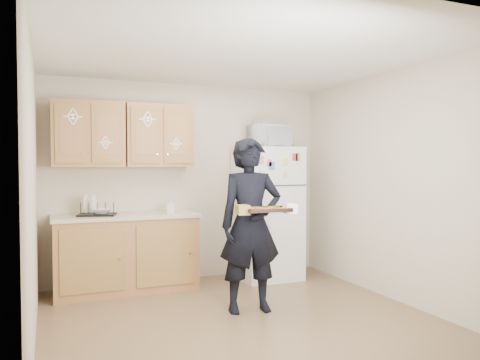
% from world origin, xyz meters
% --- Properties ---
extents(floor, '(3.60, 3.60, 0.00)m').
position_xyz_m(floor, '(0.00, 0.00, 0.00)').
color(floor, brown).
rests_on(floor, ground).
extents(ceiling, '(3.60, 3.60, 0.00)m').
position_xyz_m(ceiling, '(0.00, 0.00, 2.50)').
color(ceiling, silver).
rests_on(ceiling, wall_back).
extents(wall_back, '(3.60, 0.04, 2.50)m').
position_xyz_m(wall_back, '(0.00, 1.80, 1.25)').
color(wall_back, beige).
rests_on(wall_back, floor).
extents(wall_front, '(3.60, 0.04, 2.50)m').
position_xyz_m(wall_front, '(0.00, -1.80, 1.25)').
color(wall_front, beige).
rests_on(wall_front, floor).
extents(wall_left, '(0.04, 3.60, 2.50)m').
position_xyz_m(wall_left, '(-1.80, 0.00, 1.25)').
color(wall_left, beige).
rests_on(wall_left, floor).
extents(wall_right, '(0.04, 3.60, 2.50)m').
position_xyz_m(wall_right, '(1.80, 0.00, 1.25)').
color(wall_right, beige).
rests_on(wall_right, floor).
extents(refrigerator, '(0.75, 0.70, 1.70)m').
position_xyz_m(refrigerator, '(0.95, 1.43, 0.85)').
color(refrigerator, white).
rests_on(refrigerator, floor).
extents(base_cabinet, '(1.60, 0.60, 0.86)m').
position_xyz_m(base_cabinet, '(-0.85, 1.48, 0.43)').
color(base_cabinet, olive).
rests_on(base_cabinet, floor).
extents(countertop, '(1.64, 0.64, 0.04)m').
position_xyz_m(countertop, '(-0.85, 1.48, 0.88)').
color(countertop, beige).
rests_on(countertop, base_cabinet).
extents(upper_cab_left, '(0.80, 0.33, 0.75)m').
position_xyz_m(upper_cab_left, '(-1.25, 1.61, 1.83)').
color(upper_cab_left, olive).
rests_on(upper_cab_left, wall_back).
extents(upper_cab_right, '(0.80, 0.33, 0.75)m').
position_xyz_m(upper_cab_right, '(-0.43, 1.61, 1.83)').
color(upper_cab_right, olive).
rests_on(upper_cab_right, wall_back).
extents(cereal_box, '(0.20, 0.07, 0.32)m').
position_xyz_m(cereal_box, '(1.47, 1.67, 0.16)').
color(cereal_box, gold).
rests_on(cereal_box, floor).
extents(person, '(0.68, 0.49, 1.75)m').
position_xyz_m(person, '(0.19, 0.25, 0.87)').
color(person, black).
rests_on(person, floor).
extents(baking_tray, '(0.45, 0.35, 0.04)m').
position_xyz_m(baking_tray, '(0.23, -0.05, 1.05)').
color(baking_tray, black).
rests_on(baking_tray, person).
extents(pizza_front_left, '(0.14, 0.14, 0.02)m').
position_xyz_m(pizza_front_left, '(0.13, -0.11, 1.06)').
color(pizza_front_left, orange).
rests_on(pizza_front_left, baking_tray).
extents(pizza_front_right, '(0.14, 0.14, 0.02)m').
position_xyz_m(pizza_front_right, '(0.32, -0.13, 1.06)').
color(pizza_front_right, orange).
rests_on(pizza_front_right, baking_tray).
extents(pizza_back_left, '(0.14, 0.14, 0.02)m').
position_xyz_m(pizza_back_left, '(0.14, 0.03, 1.06)').
color(pizza_back_left, orange).
rests_on(pizza_back_left, baking_tray).
extents(pizza_back_right, '(0.14, 0.14, 0.02)m').
position_xyz_m(pizza_back_right, '(0.33, 0.01, 1.06)').
color(pizza_back_right, orange).
rests_on(pizza_back_right, baking_tray).
extents(pizza_center, '(0.14, 0.14, 0.02)m').
position_xyz_m(pizza_center, '(0.23, -0.05, 1.06)').
color(pizza_center, orange).
rests_on(pizza_center, baking_tray).
extents(microwave, '(0.52, 0.36, 0.28)m').
position_xyz_m(microwave, '(0.96, 1.38, 1.84)').
color(microwave, white).
rests_on(microwave, refrigerator).
extents(foil_pan, '(0.36, 0.27, 0.07)m').
position_xyz_m(foil_pan, '(0.97, 1.41, 2.02)').
color(foil_pan, silver).
rests_on(foil_pan, microwave).
extents(dish_rack, '(0.47, 0.40, 0.16)m').
position_xyz_m(dish_rack, '(-1.17, 1.47, 0.98)').
color(dish_rack, black).
rests_on(dish_rack, countertop).
extents(bowl, '(0.28, 0.28, 0.06)m').
position_xyz_m(bowl, '(-1.13, 1.47, 0.95)').
color(bowl, white).
rests_on(bowl, dish_rack).
extents(soap_bottle, '(0.11, 0.11, 0.18)m').
position_xyz_m(soap_bottle, '(-0.34, 1.37, 0.99)').
color(soap_bottle, white).
rests_on(soap_bottle, countertop).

